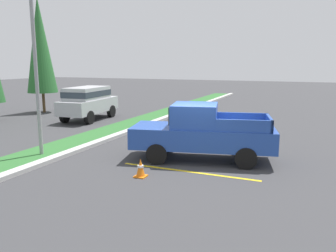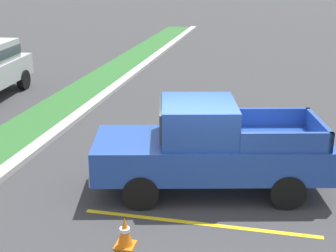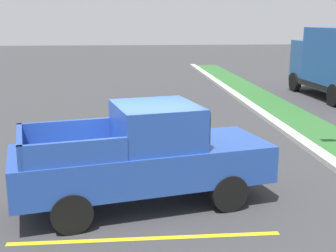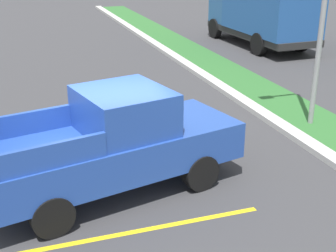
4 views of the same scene
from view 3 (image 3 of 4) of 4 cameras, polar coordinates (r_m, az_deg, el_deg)
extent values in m
plane|color=#38383A|center=(9.83, -2.84, -8.97)|extent=(120.00, 120.00, 0.00)
cube|color=yellow|center=(10.90, -3.50, -6.65)|extent=(0.12, 4.80, 0.01)
cube|color=yellow|center=(8.06, -2.86, -14.23)|extent=(0.12, 4.80, 0.01)
cylinder|color=black|center=(10.54, 3.74, -5.21)|extent=(0.44, 0.80, 0.76)
cylinder|color=black|center=(9.08, 7.75, -8.44)|extent=(0.44, 0.80, 0.76)
cylinder|color=black|center=(9.87, -13.35, -6.87)|extent=(0.44, 0.80, 0.76)
cylinder|color=black|center=(8.30, -12.28, -10.81)|extent=(0.44, 0.80, 0.76)
cube|color=#23479E|center=(9.15, -3.30, -4.83)|extent=(3.03, 5.50, 0.76)
cube|color=#23479E|center=(9.01, -1.53, 0.18)|extent=(2.08, 1.96, 0.84)
cube|color=#2D3842|center=(9.26, 3.34, 0.85)|extent=(1.59, 0.43, 0.63)
cube|color=#23479E|center=(9.56, -13.10, -0.62)|extent=(0.53, 1.87, 0.44)
cube|color=#23479E|center=(7.93, -11.96, -3.47)|extent=(0.53, 1.87, 0.44)
cube|color=#23479E|center=(8.71, -18.48, -2.35)|extent=(1.78, 0.51, 0.44)
cube|color=silver|center=(10.14, 10.82, -4.64)|extent=(1.79, 0.56, 0.28)
cylinder|color=black|center=(24.94, 15.99, 5.46)|extent=(1.01, 0.34, 1.00)
cylinder|color=black|center=(25.88, 20.50, 5.40)|extent=(1.01, 0.34, 1.00)
cylinder|color=black|center=(21.01, 20.64, 3.70)|extent=(1.01, 0.34, 1.00)
cube|color=#285693|center=(25.21, 18.55, 8.23)|extent=(1.69, 2.36, 1.90)
cube|color=#2D3842|center=(25.93, 17.81, 8.96)|extent=(0.14, 2.10, 0.90)
cube|color=orange|center=(12.01, 2.16, -4.63)|extent=(0.36, 0.36, 0.04)
cone|color=orange|center=(11.93, 2.18, -3.26)|extent=(0.28, 0.28, 0.56)
cylinder|color=white|center=(11.92, 2.18, -3.13)|extent=(0.19, 0.19, 0.07)
camera|label=1|loc=(20.78, -14.83, 12.51)|focal=36.30mm
camera|label=2|loc=(18.68, -8.40, 17.15)|focal=51.18mm
camera|label=4|loc=(1.76, -90.10, 35.00)|focal=50.17mm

